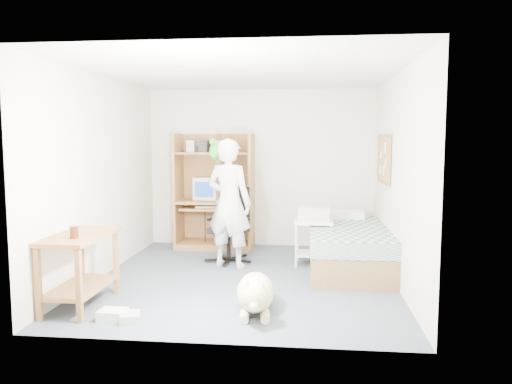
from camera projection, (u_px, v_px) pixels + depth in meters
floor at (245, 278)px, 6.16m from camera, size 4.00×4.00×0.00m
wall_back at (261, 168)px, 8.01m from camera, size 3.60×0.02×2.50m
wall_right at (397, 179)px, 5.84m from camera, size 0.02×4.00×2.50m
wall_left at (102, 176)px, 6.22m from camera, size 0.02×4.00×2.50m
ceiling at (245, 72)px, 5.90m from camera, size 3.60×4.00×0.02m
computer_hutch at (215, 196)px, 7.87m from camera, size 1.20×0.63×1.80m
bed at (348, 247)px, 6.60m from camera, size 1.02×2.02×0.66m
side_desk at (80, 259)px, 5.09m from camera, size 0.50×1.00×0.75m
corkboard at (384, 159)px, 6.71m from camera, size 0.04×0.94×0.66m
office_chair at (231, 235)px, 7.01m from camera, size 0.59×0.60×1.04m
person at (229, 203)px, 6.65m from camera, size 0.73×0.59×1.72m
parrot at (214, 150)px, 6.61m from camera, size 0.13×0.22×0.35m
dog at (255, 293)px, 4.96m from camera, size 0.44×1.17×0.44m
printer_cart at (314, 235)px, 6.79m from camera, size 0.53×0.43×0.62m
printer at (314, 213)px, 6.76m from camera, size 0.43×0.33×0.18m
crt_monitor at (208, 188)px, 7.88m from camera, size 0.40×0.42×0.35m
keyboard at (211, 207)px, 7.73m from camera, size 0.45×0.17×0.03m
pencil_cup at (234, 197)px, 7.75m from camera, size 0.08×0.08×0.12m
drink_glass at (74, 232)px, 4.85m from camera, size 0.08×0.08×0.12m
floor_box_a at (113, 315)px, 4.74m from camera, size 0.26×0.21×0.10m
floor_box_b at (130, 317)px, 4.70m from camera, size 0.23×0.26×0.08m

